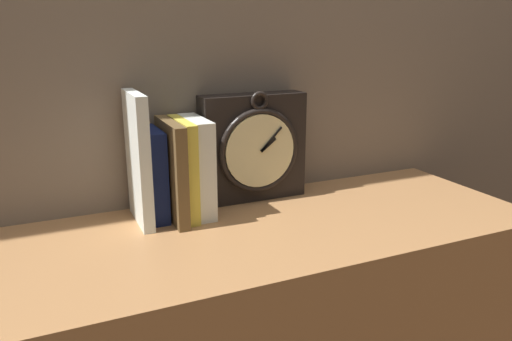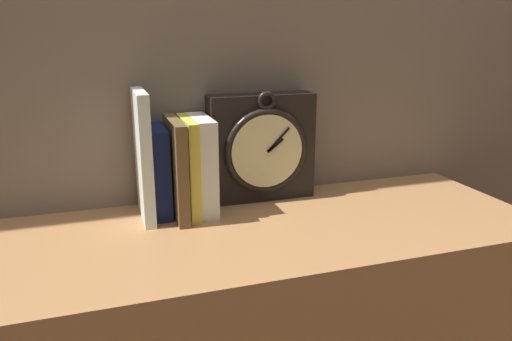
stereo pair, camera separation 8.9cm
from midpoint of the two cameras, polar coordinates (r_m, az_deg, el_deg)
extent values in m
cube|color=black|center=(1.05, 3.00, 2.65)|extent=(0.22, 0.06, 0.22)
torus|color=black|center=(1.02, 3.70, 2.22)|extent=(0.18, 0.01, 0.18)
cylinder|color=beige|center=(1.02, 3.76, 2.18)|extent=(0.15, 0.01, 0.15)
cube|color=black|center=(1.02, 4.72, 2.87)|extent=(0.04, 0.00, 0.03)
cube|color=black|center=(1.02, 5.09, 3.49)|extent=(0.05, 0.00, 0.05)
torus|color=black|center=(1.00, 3.81, 7.94)|extent=(0.04, 0.01, 0.04)
cube|color=white|center=(0.95, -10.19, 1.61)|extent=(0.02, 0.13, 0.24)
cube|color=#101B4B|center=(0.97, -8.58, -0.12)|extent=(0.03, 0.11, 0.17)
cube|color=brown|center=(0.96, -6.50, 0.19)|extent=(0.02, 0.15, 0.19)
cube|color=#DEC943|center=(0.97, -5.14, 0.41)|extent=(0.02, 0.14, 0.19)
cube|color=silver|center=(0.98, -3.61, 0.62)|extent=(0.04, 0.13, 0.19)
camera|label=1|loc=(0.04, -87.14, 0.83)|focal=35.00mm
camera|label=2|loc=(0.04, 92.86, -0.83)|focal=35.00mm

